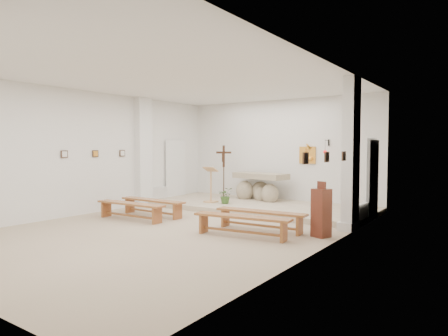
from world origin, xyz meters
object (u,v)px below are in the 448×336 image
Objects in this scene: crucifix_stand at (224,168)px; bench_right_front at (261,216)px; altar at (260,188)px; donation_pedestal at (321,212)px; lectern at (211,184)px; bench_right_second at (242,221)px; bench_left_front at (152,203)px; bench_left_second at (130,207)px.

bench_right_front is at bearing -57.10° from crucifix_stand.
altar is 1.70× the size of donation_pedestal.
bench_right_second is (3.09, -3.04, -0.38)m from lectern.
altar is 1.47m from crucifix_stand.
bench_left_front is (-0.35, -2.23, -0.38)m from lectern.
lectern is 0.98× the size of donation_pedestal.
crucifix_stand is 4.28m from bench_left_second.
lectern is 4.35m from bench_right_second.
crucifix_stand reaches higher than bench_right_second.
bench_right_front is at bearing -48.72° from altar.
bench_left_front is at bearing 159.33° from bench_right_second.
lectern reaches higher than bench_right_second.
bench_left_front and bench_right_second have the same top height.
lectern is at bearing 140.03° from bench_right_front.
bench_left_front is (-4.82, -0.17, -0.18)m from donation_pedestal.
donation_pedestal is at bearing 27.75° from bench_right_second.
crucifix_stand is 0.83× the size of bench_right_second.
donation_pedestal is at bearing 9.67° from bench_left_second.
bench_left_front is at bearing 88.24° from bench_left_second.
bench_left_second is (-4.82, -0.97, -0.18)m from donation_pedestal.
altar is 1.73× the size of lectern.
bench_right_front is at bearing -38.42° from lectern.
bench_right_second is (2.11, -4.47, -0.18)m from altar.
bench_left_second is at bearing -102.80° from crucifix_stand.
altar is at bearing 115.80° from bench_right_front.
crucifix_stand is 1.53× the size of donation_pedestal.
bench_left_second is at bearing -95.29° from altar.
bench_left_second is (-0.35, -3.04, -0.38)m from lectern.
lectern is 0.54× the size of bench_left_second.
donation_pedestal is 0.54× the size of bench_right_second.
crucifix_stand is at bearing -156.68° from altar.
donation_pedestal is at bearing -33.71° from altar.
bench_right_second is at bearing -47.07° from lectern.
altar is 0.92× the size of bench_right_front.
altar reaches higher than bench_left_second.
bench_right_second is (-1.38, -0.97, -0.18)m from donation_pedestal.
bench_left_second is at bearing -89.14° from bench_left_front.
donation_pedestal is at bearing 2.89° from bench_left_front.
bench_left_second is 0.99× the size of bench_right_second.
bench_right_front is at bearing 0.86° from bench_left_front.
lectern is 0.64× the size of crucifix_stand.
bench_right_second is (3.44, 0.00, 0.00)m from bench_left_second.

